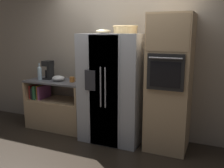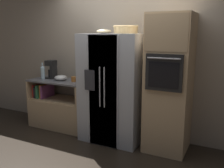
{
  "view_description": "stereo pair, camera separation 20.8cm",
  "coord_description": "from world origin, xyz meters",
  "px_view_note": "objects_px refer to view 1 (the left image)",
  "views": [
    {
      "loc": [
        1.5,
        -3.53,
        1.76
      ],
      "look_at": [
        -0.03,
        -0.01,
        0.95
      ],
      "focal_mm": 40.0,
      "sensor_mm": 36.0,
      "label": 1
    },
    {
      "loc": [
        1.69,
        -3.45,
        1.76
      ],
      "look_at": [
        -0.03,
        -0.01,
        0.95
      ],
      "focal_mm": 40.0,
      "sensor_mm": 36.0,
      "label": 2
    }
  ],
  "objects_px": {
    "wicker_basket": "(125,29)",
    "mixing_bowl": "(58,78)",
    "fruit_bowl": "(103,31)",
    "refrigerator": "(113,88)",
    "wall_oven": "(169,83)",
    "mug": "(72,80)",
    "bottle_short": "(78,74)",
    "coffee_maker": "(49,69)",
    "bottle_tall": "(40,73)"
  },
  "relations": [
    {
      "from": "wall_oven",
      "to": "fruit_bowl",
      "type": "bearing_deg",
      "value": -178.95
    },
    {
      "from": "wicker_basket",
      "to": "wall_oven",
      "type": "bearing_deg",
      "value": -3.98
    },
    {
      "from": "bottle_tall",
      "to": "coffee_maker",
      "type": "relative_size",
      "value": 0.9
    },
    {
      "from": "wall_oven",
      "to": "coffee_maker",
      "type": "height_order",
      "value": "wall_oven"
    },
    {
      "from": "wall_oven",
      "to": "wicker_basket",
      "type": "distance_m",
      "value": 1.07
    },
    {
      "from": "refrigerator",
      "to": "mug",
      "type": "distance_m",
      "value": 0.8
    },
    {
      "from": "refrigerator",
      "to": "mug",
      "type": "height_order",
      "value": "refrigerator"
    },
    {
      "from": "refrigerator",
      "to": "bottle_short",
      "type": "bearing_deg",
      "value": 167.8
    },
    {
      "from": "wall_oven",
      "to": "wicker_basket",
      "type": "height_order",
      "value": "wall_oven"
    },
    {
      "from": "refrigerator",
      "to": "wall_oven",
      "type": "bearing_deg",
      "value": 2.25
    },
    {
      "from": "refrigerator",
      "to": "bottle_short",
      "type": "distance_m",
      "value": 0.78
    },
    {
      "from": "wall_oven",
      "to": "wicker_basket",
      "type": "bearing_deg",
      "value": 176.02
    },
    {
      "from": "fruit_bowl",
      "to": "mug",
      "type": "bearing_deg",
      "value": 177.17
    },
    {
      "from": "bottle_tall",
      "to": "bottle_short",
      "type": "distance_m",
      "value": 0.72
    },
    {
      "from": "bottle_tall",
      "to": "bottle_short",
      "type": "xyz_separation_m",
      "value": [
        0.7,
        0.17,
        -0.01
      ]
    },
    {
      "from": "wall_oven",
      "to": "mixing_bowl",
      "type": "height_order",
      "value": "wall_oven"
    },
    {
      "from": "wicker_basket",
      "to": "mixing_bowl",
      "type": "distance_m",
      "value": 1.52
    },
    {
      "from": "mixing_bowl",
      "to": "fruit_bowl",
      "type": "bearing_deg",
      "value": -1.74
    },
    {
      "from": "bottle_short",
      "to": "mixing_bowl",
      "type": "relative_size",
      "value": 1.24
    },
    {
      "from": "fruit_bowl",
      "to": "bottle_short",
      "type": "height_order",
      "value": "fruit_bowl"
    },
    {
      "from": "fruit_bowl",
      "to": "refrigerator",
      "type": "bearing_deg",
      "value": -5.34
    },
    {
      "from": "mug",
      "to": "coffee_maker",
      "type": "height_order",
      "value": "coffee_maker"
    },
    {
      "from": "refrigerator",
      "to": "mug",
      "type": "bearing_deg",
      "value": 176.64
    },
    {
      "from": "bottle_short",
      "to": "fruit_bowl",
      "type": "bearing_deg",
      "value": -14.13
    },
    {
      "from": "mug",
      "to": "bottle_tall",
      "type": "bearing_deg",
      "value": -175.16
    },
    {
      "from": "wall_oven",
      "to": "bottle_short",
      "type": "bearing_deg",
      "value": 175.59
    },
    {
      "from": "bottle_short",
      "to": "coffee_maker",
      "type": "xyz_separation_m",
      "value": [
        -0.59,
        -0.04,
        0.06
      ]
    },
    {
      "from": "wall_oven",
      "to": "bottle_tall",
      "type": "distance_m",
      "value": 2.35
    },
    {
      "from": "wall_oven",
      "to": "mug",
      "type": "bearing_deg",
      "value": 179.61
    },
    {
      "from": "mixing_bowl",
      "to": "bottle_short",
      "type": "bearing_deg",
      "value": 19.66
    },
    {
      "from": "wall_oven",
      "to": "wicker_basket",
      "type": "xyz_separation_m",
      "value": [
        -0.72,
        0.05,
        0.79
      ]
    },
    {
      "from": "mixing_bowl",
      "to": "mug",
      "type": "bearing_deg",
      "value": 0.62
    },
    {
      "from": "refrigerator",
      "to": "bottle_tall",
      "type": "distance_m",
      "value": 1.46
    },
    {
      "from": "wall_oven",
      "to": "fruit_bowl",
      "type": "distance_m",
      "value": 1.31
    },
    {
      "from": "refrigerator",
      "to": "wicker_basket",
      "type": "relative_size",
      "value": 4.46
    },
    {
      "from": "fruit_bowl",
      "to": "wall_oven",
      "type": "bearing_deg",
      "value": 1.05
    },
    {
      "from": "wall_oven",
      "to": "mixing_bowl",
      "type": "bearing_deg",
      "value": 179.76
    },
    {
      "from": "fruit_bowl",
      "to": "bottle_short",
      "type": "distance_m",
      "value": 0.96
    },
    {
      "from": "bottle_short",
      "to": "coffee_maker",
      "type": "bearing_deg",
      "value": -175.73
    },
    {
      "from": "wicker_basket",
      "to": "bottle_tall",
      "type": "height_order",
      "value": "wicker_basket"
    },
    {
      "from": "wicker_basket",
      "to": "fruit_bowl",
      "type": "bearing_deg",
      "value": -168.55
    },
    {
      "from": "mug",
      "to": "fruit_bowl",
      "type": "bearing_deg",
      "value": -2.83
    },
    {
      "from": "fruit_bowl",
      "to": "coffee_maker",
      "type": "distance_m",
      "value": 1.36
    },
    {
      "from": "fruit_bowl",
      "to": "wicker_basket",
      "type": "bearing_deg",
      "value": 11.45
    },
    {
      "from": "bottle_short",
      "to": "wicker_basket",
      "type": "bearing_deg",
      "value": -4.73
    },
    {
      "from": "wall_oven",
      "to": "bottle_tall",
      "type": "xyz_separation_m",
      "value": [
        -2.35,
        -0.04,
        0.01
      ]
    },
    {
      "from": "mixing_bowl",
      "to": "coffee_maker",
      "type": "height_order",
      "value": "coffee_maker"
    },
    {
      "from": "wicker_basket",
      "to": "mixing_bowl",
      "type": "xyz_separation_m",
      "value": [
        -1.26,
        -0.04,
        -0.86
      ]
    },
    {
      "from": "refrigerator",
      "to": "wicker_basket",
      "type": "bearing_deg",
      "value": 25.98
    },
    {
      "from": "wall_oven",
      "to": "mug",
      "type": "height_order",
      "value": "wall_oven"
    }
  ]
}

